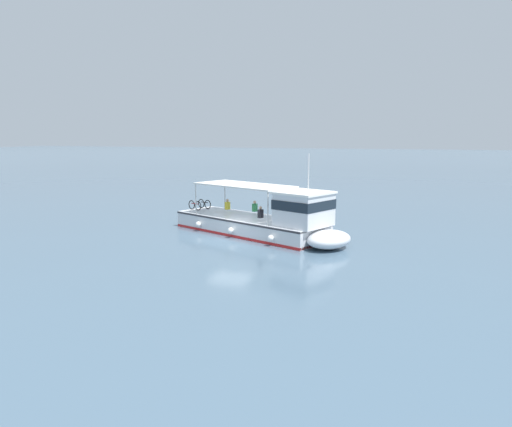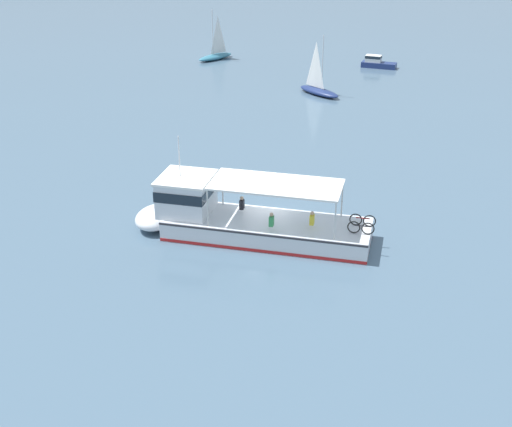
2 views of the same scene
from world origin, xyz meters
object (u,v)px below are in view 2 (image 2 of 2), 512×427
object	(u,v)px
ferry_main	(237,218)
motorboat_near_port	(377,62)
sailboat_horizon_west	(216,55)
sailboat_mid_channel	(319,89)

from	to	relation	value
ferry_main	motorboat_near_port	world-z (taller)	ferry_main
ferry_main	motorboat_near_port	size ratio (longest dim) A/B	3.43
ferry_main	motorboat_near_port	bearing A→B (deg)	60.75
motorboat_near_port	sailboat_horizon_west	bearing A→B (deg)	157.71
ferry_main	motorboat_near_port	xyz separation A→B (m)	(20.18, 36.02, -0.47)
motorboat_near_port	sailboat_mid_channel	size ratio (longest dim) A/B	0.70
ferry_main	sailboat_mid_channel	bearing A→B (deg)	66.80
ferry_main	sailboat_horizon_west	size ratio (longest dim) A/B	2.39
motorboat_near_port	sailboat_mid_channel	distance (m)	12.92
ferry_main	sailboat_horizon_west	distance (m)	42.91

